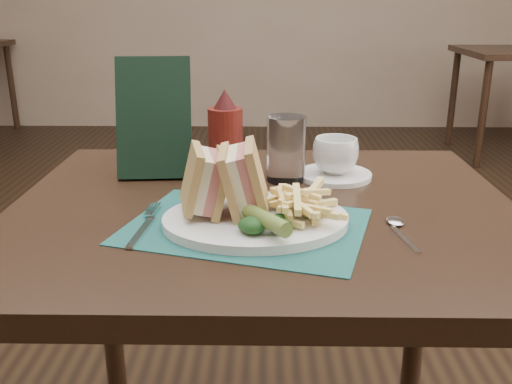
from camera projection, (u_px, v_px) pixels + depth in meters
The scene contains 17 objects.
floor at pixel (263, 378), 1.73m from camera, with size 7.00×7.00×0.00m, color black.
wall_back at pixel (265, 126), 5.04m from camera, with size 6.00×6.00×0.00m, color gray.
table_main at pixel (263, 380), 1.14m from camera, with size 0.90×0.75×0.75m, color black, non-canonical shape.
placemat at pixel (246, 226), 0.92m from camera, with size 0.37×0.27×0.00m, color #184F4A.
plate at pixel (256, 220), 0.92m from camera, with size 0.30×0.24×0.01m, color white, non-canonical shape.
sandwich_half_a at pixel (192, 181), 0.91m from camera, with size 0.06×0.11×0.10m, color tan, non-canonical shape.
sandwich_half_b at pixel (231, 178), 0.91m from camera, with size 0.06×0.12×0.10m, color tan, non-canonical shape.
kale_garnish at pixel (261, 222), 0.86m from camera, with size 0.11×0.08×0.03m, color #133514, non-canonical shape.
pickle_spear at pixel (263, 218), 0.85m from camera, with size 0.02×0.02×0.12m, color #57702A.
fries_pile at pixel (303, 200), 0.91m from camera, with size 0.18×0.20×0.05m, color #F6D97B, non-canonical shape.
fork at pixel (145, 222), 0.91m from camera, with size 0.03×0.17×0.01m, color silver, non-canonical shape.
spoon at pixel (401, 231), 0.89m from camera, with size 0.03×0.15×0.01m, color silver, non-canonical shape.
saucer at pixel (335, 175), 1.16m from camera, with size 0.15×0.15×0.01m, color white.
coffee_cup at pixel (336, 155), 1.15m from camera, with size 0.09×0.09×0.07m, color white.
drinking_glass at pixel (286, 149), 1.13m from camera, with size 0.08×0.08×0.13m, color white.
ketchup_bottle at pixel (225, 138), 1.10m from camera, with size 0.07×0.07×0.19m, color #52120E, non-canonical shape.
check_presenter at pixel (154, 118), 1.15m from camera, with size 0.15×0.02×0.24m, color black.
Camera 1 is at (0.00, -1.45, 1.10)m, focal length 40.00 mm.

